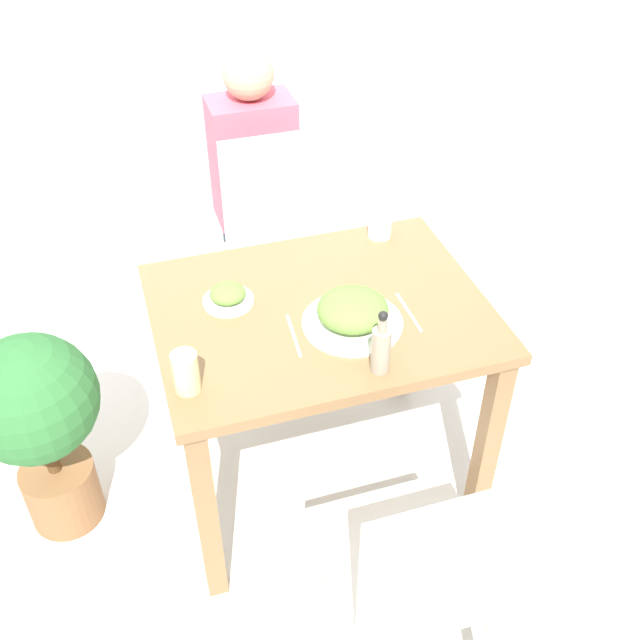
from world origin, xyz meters
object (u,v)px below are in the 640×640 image
(chair_near, at_px, (419,569))
(chair_far, at_px, (281,241))
(food_plate, at_px, (353,312))
(juice_glass, at_px, (186,372))
(person_figure, at_px, (255,188))
(side_plate, at_px, (228,296))
(potted_plant_left, at_px, (37,416))
(sauce_bottle, at_px, (381,348))
(drink_cup, at_px, (380,224))

(chair_near, height_order, chair_far, same)
(food_plate, distance_m, juice_glass, 0.51)
(juice_glass, xyz_separation_m, person_figure, (0.49, 1.32, -0.24))
(side_plate, bearing_deg, potted_plant_left, -179.38)
(side_plate, height_order, sauce_bottle, sauce_bottle)
(chair_near, bearing_deg, side_plate, -72.82)
(food_plate, relative_size, juice_glass, 2.49)
(chair_near, distance_m, drink_cup, 1.15)
(side_plate, xyz_separation_m, sauce_bottle, (0.33, -0.41, 0.05))
(drink_cup, xyz_separation_m, potted_plant_left, (-1.18, -0.22, -0.34))
(food_plate, height_order, side_plate, food_plate)
(chair_far, bearing_deg, drink_cup, -61.71)
(juice_glass, relative_size, potted_plant_left, 0.16)
(drink_cup, distance_m, person_figure, 0.85)
(sauce_bottle, xyz_separation_m, person_figure, (-0.02, 1.40, -0.26))
(sauce_bottle, bearing_deg, food_plate, 91.90)
(food_plate, bearing_deg, person_figure, 90.41)
(potted_plant_left, bearing_deg, person_figure, 46.87)
(food_plate, bearing_deg, juice_glass, -166.39)
(person_figure, bearing_deg, side_plate, -107.54)
(sauce_bottle, height_order, person_figure, person_figure)
(drink_cup, relative_size, potted_plant_left, 0.12)
(drink_cup, bearing_deg, side_plate, -159.71)
(side_plate, distance_m, person_figure, 1.06)
(potted_plant_left, bearing_deg, chair_far, 34.38)
(drink_cup, bearing_deg, chair_near, -105.44)
(chair_near, xyz_separation_m, drink_cup, (0.30, 1.08, 0.29))
(chair_far, relative_size, food_plate, 3.11)
(chair_far, distance_m, juice_glass, 1.14)
(potted_plant_left, bearing_deg, food_plate, -12.20)
(person_figure, bearing_deg, chair_far, -86.77)
(juice_glass, height_order, sauce_bottle, sauce_bottle)
(sauce_bottle, relative_size, person_figure, 0.17)
(chair_far, distance_m, drink_cup, 0.57)
(chair_near, bearing_deg, potted_plant_left, -44.12)
(person_figure, bearing_deg, sauce_bottle, -89.38)
(drink_cup, height_order, sauce_bottle, sauce_bottle)
(chair_far, bearing_deg, juice_glass, -117.61)
(side_plate, distance_m, juice_glass, 0.38)
(juice_glass, height_order, person_figure, person_figure)
(side_plate, xyz_separation_m, person_figure, (0.31, 0.99, -0.21))
(drink_cup, relative_size, person_figure, 0.08)
(side_plate, distance_m, potted_plant_left, 0.69)
(chair_far, bearing_deg, food_plate, -90.73)
(potted_plant_left, bearing_deg, juice_glass, -36.29)
(drink_cup, bearing_deg, potted_plant_left, -169.68)
(chair_far, relative_size, sauce_bottle, 4.62)
(sauce_bottle, bearing_deg, drink_cup, 69.01)
(chair_far, distance_m, person_figure, 0.35)
(side_plate, relative_size, sauce_bottle, 0.78)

